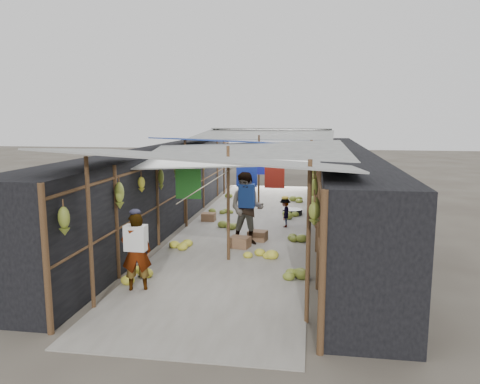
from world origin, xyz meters
The scene contains 14 objects.
ground centered at (0.00, 0.00, 0.00)m, with size 80.00×80.00×0.00m, color #6B6356.
aisle_slab centered at (0.00, 6.50, 0.01)m, with size 3.60×16.00×0.02m, color #9E998E.
stall_left centered at (-2.70, 6.50, 1.15)m, with size 1.40×15.00×2.30m, color black.
stall_right centered at (2.70, 6.50, 1.15)m, with size 1.40×15.00×2.30m, color black.
crate_near centered at (0.11, 4.03, 0.14)m, with size 0.48×0.38×0.29m, color #8A6146.
crate_mid centered at (0.46, 4.74, 0.14)m, with size 0.47×0.37×0.28m, color #8A6146.
crate_back centered at (-1.32, 6.84, 0.13)m, with size 0.41×0.34×0.26m, color #8A6146.
black_basin centered at (1.22, 8.20, 0.10)m, with size 0.65×0.65×0.20m, color black.
vendor_elderly centered at (-1.37, 0.91, 0.75)m, with size 0.55×0.36×1.49m, color white.
shopper_blue centered at (0.22, 4.41, 0.93)m, with size 0.90×0.70×1.86m, color #1F519C.
vendor_seated centered at (1.08, 6.38, 0.44)m, with size 0.57×0.33×0.88m, color #504C45.
market_canopy centered at (0.03, 6.84, 2.40)m, with size 5.62×15.20×2.77m.
hanging_bananas centered at (-0.05, 6.43, 1.68)m, with size 3.95×14.25×0.73m.
floor_bananas centered at (0.02, 5.27, 0.16)m, with size 3.67×10.03×0.36m.
Camera 1 is at (1.83, -7.09, 3.24)m, focal length 35.00 mm.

